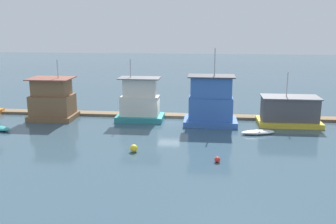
{
  "coord_description": "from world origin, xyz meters",
  "views": [
    {
      "loc": [
        4.15,
        -41.09,
        10.94
      ],
      "look_at": [
        0.0,
        -1.0,
        1.4
      ],
      "focal_mm": 40.0,
      "sensor_mm": 36.0,
      "label": 1
    }
  ],
  "objects_px": {
    "houseboat_yellow": "(289,111)",
    "buoy_red": "(217,160)",
    "houseboat_brown": "(52,101)",
    "houseboat_teal": "(140,103)",
    "houseboat_blue": "(211,103)",
    "dinghy_white": "(258,132)",
    "buoy_yellow": "(134,148)"
  },
  "relations": [
    {
      "from": "houseboat_yellow",
      "to": "buoy_red",
      "type": "bearing_deg",
      "value": -123.0
    },
    {
      "from": "houseboat_blue",
      "to": "buoy_red",
      "type": "xyz_separation_m",
      "value": [
        0.5,
        -11.79,
        -2.19
      ]
    },
    {
      "from": "buoy_red",
      "to": "houseboat_yellow",
      "type": "bearing_deg",
      "value": 57.0
    },
    {
      "from": "houseboat_blue",
      "to": "houseboat_yellow",
      "type": "height_order",
      "value": "houseboat_blue"
    },
    {
      "from": "dinghy_white",
      "to": "buoy_yellow",
      "type": "bearing_deg",
      "value": -150.01
    },
    {
      "from": "houseboat_brown",
      "to": "houseboat_teal",
      "type": "height_order",
      "value": "houseboat_teal"
    },
    {
      "from": "dinghy_white",
      "to": "buoy_red",
      "type": "height_order",
      "value": "buoy_red"
    },
    {
      "from": "houseboat_teal",
      "to": "buoy_red",
      "type": "xyz_separation_m",
      "value": [
        8.59,
        -12.83,
        -1.8
      ]
    },
    {
      "from": "houseboat_blue",
      "to": "dinghy_white",
      "type": "xyz_separation_m",
      "value": [
        4.79,
        -3.35,
        -2.23
      ]
    },
    {
      "from": "houseboat_yellow",
      "to": "buoy_red",
      "type": "xyz_separation_m",
      "value": [
        -8.15,
        -12.55,
        -1.26
      ]
    },
    {
      "from": "buoy_red",
      "to": "houseboat_blue",
      "type": "bearing_deg",
      "value": 92.42
    },
    {
      "from": "buoy_yellow",
      "to": "buoy_red",
      "type": "height_order",
      "value": "buoy_yellow"
    },
    {
      "from": "houseboat_blue",
      "to": "houseboat_yellow",
      "type": "xyz_separation_m",
      "value": [
        8.65,
        0.76,
        -0.93
      ]
    },
    {
      "from": "houseboat_yellow",
      "to": "dinghy_white",
      "type": "height_order",
      "value": "houseboat_yellow"
    },
    {
      "from": "houseboat_blue",
      "to": "buoy_red",
      "type": "relative_size",
      "value": 17.47
    },
    {
      "from": "dinghy_white",
      "to": "buoy_red",
      "type": "distance_m",
      "value": 9.47
    },
    {
      "from": "houseboat_teal",
      "to": "buoy_yellow",
      "type": "height_order",
      "value": "houseboat_teal"
    },
    {
      "from": "dinghy_white",
      "to": "houseboat_teal",
      "type": "bearing_deg",
      "value": 161.19
    },
    {
      "from": "houseboat_blue",
      "to": "buoy_yellow",
      "type": "bearing_deg",
      "value": -123.88
    },
    {
      "from": "houseboat_teal",
      "to": "houseboat_yellow",
      "type": "distance_m",
      "value": 16.75
    },
    {
      "from": "buoy_yellow",
      "to": "dinghy_white",
      "type": "bearing_deg",
      "value": 29.99
    },
    {
      "from": "houseboat_brown",
      "to": "houseboat_teal",
      "type": "bearing_deg",
      "value": 2.83
    },
    {
      "from": "houseboat_teal",
      "to": "buoy_yellow",
      "type": "bearing_deg",
      "value": -82.81
    },
    {
      "from": "houseboat_teal",
      "to": "houseboat_brown",
      "type": "bearing_deg",
      "value": -177.17
    },
    {
      "from": "houseboat_blue",
      "to": "dinghy_white",
      "type": "relative_size",
      "value": 2.3
    },
    {
      "from": "houseboat_teal",
      "to": "buoy_red",
      "type": "relative_size",
      "value": 14.7
    },
    {
      "from": "houseboat_yellow",
      "to": "dinghy_white",
      "type": "bearing_deg",
      "value": -133.17
    },
    {
      "from": "houseboat_blue",
      "to": "dinghy_white",
      "type": "bearing_deg",
      "value": -34.95
    },
    {
      "from": "houseboat_yellow",
      "to": "buoy_yellow",
      "type": "bearing_deg",
      "value": -145.01
    },
    {
      "from": "dinghy_white",
      "to": "buoy_yellow",
      "type": "height_order",
      "value": "buoy_yellow"
    },
    {
      "from": "houseboat_brown",
      "to": "houseboat_blue",
      "type": "height_order",
      "value": "houseboat_blue"
    },
    {
      "from": "houseboat_teal",
      "to": "houseboat_yellow",
      "type": "relative_size",
      "value": 1.04
    }
  ]
}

